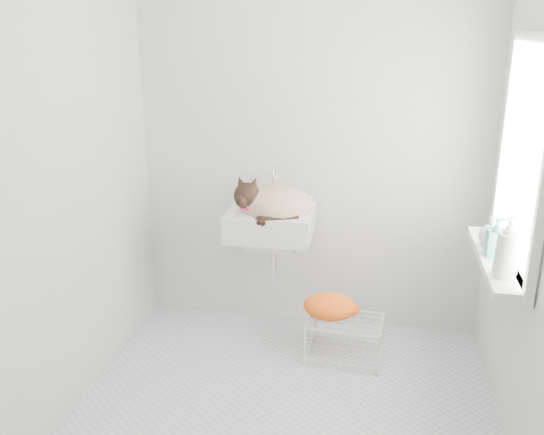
% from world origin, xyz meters
% --- Properties ---
extents(floor, '(2.20, 2.00, 0.02)m').
position_xyz_m(floor, '(0.00, 0.00, 0.00)').
color(floor, silver).
rests_on(floor, ground).
extents(back_wall, '(2.20, 0.02, 2.50)m').
position_xyz_m(back_wall, '(0.00, 1.00, 1.25)').
color(back_wall, silver).
rests_on(back_wall, ground).
extents(right_wall, '(0.02, 2.00, 2.50)m').
position_xyz_m(right_wall, '(1.10, 0.00, 1.25)').
color(right_wall, silver).
rests_on(right_wall, ground).
extents(left_wall, '(0.02, 2.00, 2.50)m').
position_xyz_m(left_wall, '(-1.10, 0.00, 1.25)').
color(left_wall, silver).
rests_on(left_wall, ground).
extents(window_glass, '(0.01, 0.80, 1.00)m').
position_xyz_m(window_glass, '(1.09, 0.20, 1.35)').
color(window_glass, white).
rests_on(window_glass, right_wall).
extents(window_frame, '(0.04, 0.90, 1.10)m').
position_xyz_m(window_frame, '(1.07, 0.20, 1.35)').
color(window_frame, white).
rests_on(window_frame, right_wall).
extents(windowsill, '(0.16, 0.88, 0.04)m').
position_xyz_m(windowsill, '(1.01, 0.20, 0.83)').
color(windowsill, white).
rests_on(windowsill, right_wall).
extents(sink, '(0.51, 0.45, 0.20)m').
position_xyz_m(sink, '(-0.21, 0.74, 0.85)').
color(sink, white).
rests_on(sink, back_wall).
extents(faucet, '(0.19, 0.13, 0.19)m').
position_xyz_m(faucet, '(-0.21, 0.92, 0.99)').
color(faucet, silver).
rests_on(faucet, sink).
extents(cat, '(0.49, 0.41, 0.29)m').
position_xyz_m(cat, '(-0.20, 0.72, 0.89)').
color(cat, tan).
rests_on(cat, sink).
extents(wire_rack, '(0.45, 0.33, 0.26)m').
position_xyz_m(wire_rack, '(0.28, 0.54, 0.15)').
color(wire_rack, silver).
rests_on(wire_rack, floor).
extents(towel, '(0.34, 0.25, 0.13)m').
position_xyz_m(towel, '(0.18, 0.56, 0.29)').
color(towel, orange).
rests_on(towel, wire_rack).
extents(bottle_a, '(0.13, 0.13, 0.24)m').
position_xyz_m(bottle_a, '(1.00, -0.05, 0.85)').
color(bottle_a, white).
rests_on(bottle_a, windowsill).
extents(bottle_b, '(0.09, 0.09, 0.19)m').
position_xyz_m(bottle_b, '(1.00, 0.21, 0.85)').
color(bottle_b, teal).
rests_on(bottle_b, windowsill).
extents(bottle_c, '(0.17, 0.17, 0.16)m').
position_xyz_m(bottle_c, '(1.00, 0.34, 0.85)').
color(bottle_c, silver).
rests_on(bottle_c, windowsill).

